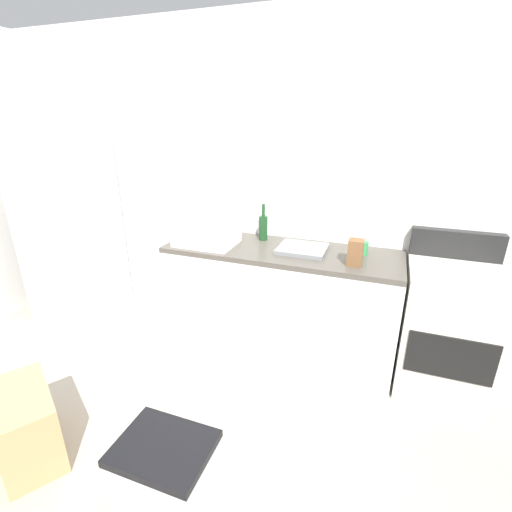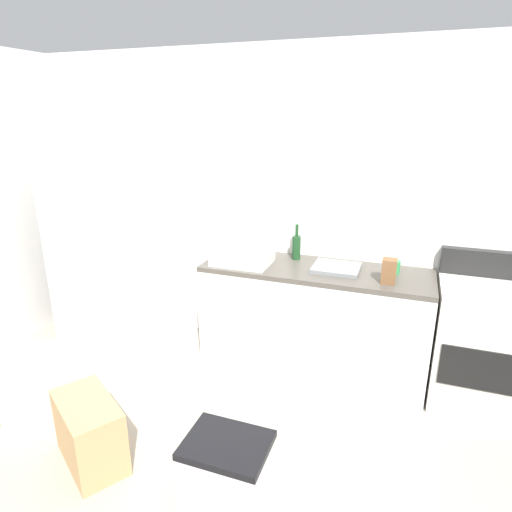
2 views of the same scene
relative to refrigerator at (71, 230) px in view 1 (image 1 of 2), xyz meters
The scene contains 12 objects.
ground_plane 2.26m from the refrigerator, 33.31° to the right, with size 6.00×6.00×0.00m, color #9E9384.
wall_back 1.85m from the refrigerator, 12.88° to the left, with size 5.00×0.10×2.60m, color silver.
kitchen_counter 2.09m from the refrigerator, ahead, with size 1.80×0.60×0.90m.
refrigerator is the anchor object (origin of this frame).
stove_oven 3.29m from the refrigerator, ahead, with size 0.60×0.61×1.10m.
microwave 1.47m from the refrigerator, ahead, with size 0.46×0.34×0.27m, color white.
sink_basin 2.21m from the refrigerator, ahead, with size 0.36×0.32×0.03m, color slate.
wine_bottle 1.87m from the refrigerator, ahead, with size 0.07×0.07×0.30m.
coffee_mug 2.65m from the refrigerator, ahead, with size 0.08×0.08×0.10m, color #338C4C.
knife_block 2.62m from the refrigerator, ahead, with size 0.10×0.10×0.18m, color brown.
cardboard_box_medium 1.87m from the refrigerator, 55.20° to the right, with size 0.53×0.29×0.43m, color tan.
storage_bin 2.46m from the refrigerator, 36.51° to the right, with size 0.46×0.36×0.38m.
Camera 1 is at (1.02, -1.33, 1.85)m, focal length 25.49 mm.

